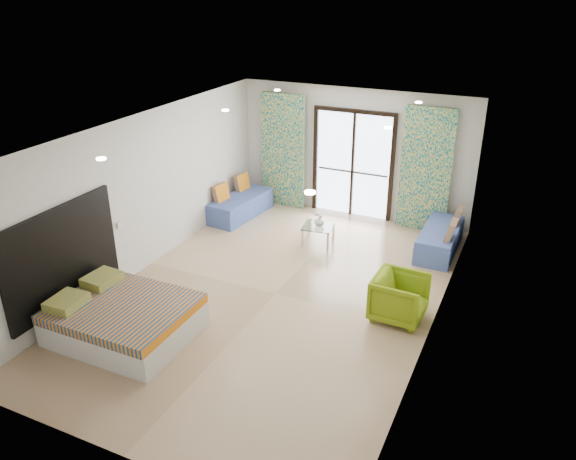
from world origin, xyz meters
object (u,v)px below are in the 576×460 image
at_px(daybed_right, 441,239).
at_px(armchair, 400,296).
at_px(daybed_left, 240,205).
at_px(coffee_table, 318,228).
at_px(bed, 123,319).

height_order(daybed_right, armchair, daybed_right).
distance_m(daybed_left, daybed_right, 4.23).
height_order(coffee_table, armchair, armchair).
bearing_deg(coffee_table, daybed_right, 16.84).
height_order(bed, daybed_left, daybed_left).
relative_size(daybed_left, armchair, 2.17).
height_order(bed, armchair, armchair).
xyz_separation_m(bed, daybed_right, (3.59, 4.65, -0.02)).
bearing_deg(armchair, daybed_right, -0.56).
bearing_deg(daybed_right, bed, -127.72).
xyz_separation_m(daybed_left, armchair, (4.10, -2.47, 0.14)).
xyz_separation_m(bed, armchair, (3.47, 2.09, 0.12)).
bearing_deg(daybed_right, armchair, -92.82).
relative_size(bed, armchair, 2.42).
height_order(daybed_left, coffee_table, daybed_left).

